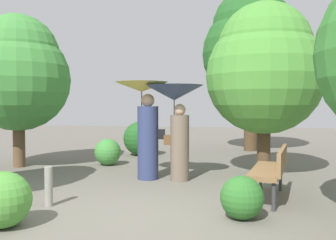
# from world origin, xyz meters

# --- Properties ---
(ground_plane) EXTENTS (40.00, 40.00, 0.00)m
(ground_plane) POSITION_xyz_m (0.00, 0.00, 0.00)
(ground_plane) COLOR #6B665B
(person_left) EXTENTS (1.08, 1.08, 1.98)m
(person_left) POSITION_xyz_m (-0.39, 2.44, 1.28)
(person_left) COLOR navy
(person_left) RESTS_ON ground
(person_right) EXTENTS (1.16, 1.16, 1.91)m
(person_right) POSITION_xyz_m (0.25, 2.39, 1.41)
(person_right) COLOR #6B5B4C
(person_right) RESTS_ON ground
(park_bench) EXTENTS (0.77, 1.57, 0.83)m
(park_bench) POSITION_xyz_m (1.99, 1.15, 0.51)
(park_bench) COLOR #38383D
(park_bench) RESTS_ON ground
(tree_mid_left) EXTENTS (2.50, 2.50, 3.70)m
(tree_mid_left) POSITION_xyz_m (-3.75, 3.35, 2.31)
(tree_mid_left) COLOR brown
(tree_mid_left) RESTS_ON ground
(tree_mid_right) EXTENTS (3.17, 3.17, 5.30)m
(tree_mid_right) POSITION_xyz_m (1.97, 7.57, 3.45)
(tree_mid_right) COLOR #4C3823
(tree_mid_right) RESTS_ON ground
(tree_far_back) EXTENTS (2.51, 2.51, 3.72)m
(tree_far_back) POSITION_xyz_m (2.04, 3.31, 2.33)
(tree_far_back) COLOR #4C3823
(tree_far_back) RESTS_ON ground
(bush_path_left) EXTENTS (0.70, 0.70, 0.70)m
(bush_path_left) POSITION_xyz_m (-1.43, -0.82, 0.35)
(bush_path_left) COLOR #4C9338
(bush_path_left) RESTS_ON ground
(bush_path_right) EXTENTS (0.58, 0.58, 0.58)m
(bush_path_right) POSITION_xyz_m (1.49, 0.03, 0.29)
(bush_path_right) COLOR #2D6B28
(bush_path_right) RESTS_ON ground
(bush_behind_bench) EXTENTS (0.66, 0.66, 0.66)m
(bush_behind_bench) POSITION_xyz_m (-1.71, 3.96, 0.33)
(bush_behind_bench) COLOR #428C3D
(bush_behind_bench) RESTS_ON ground
(bush_far_side) EXTENTS (1.02, 1.02, 1.02)m
(bush_far_side) POSITION_xyz_m (-1.33, 5.87, 0.51)
(bush_far_side) COLOR #235B23
(bush_far_side) RESTS_ON ground
(path_marker_post) EXTENTS (0.12, 0.12, 0.59)m
(path_marker_post) POSITION_xyz_m (-1.35, 0.19, 0.30)
(path_marker_post) COLOR gray
(path_marker_post) RESTS_ON ground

